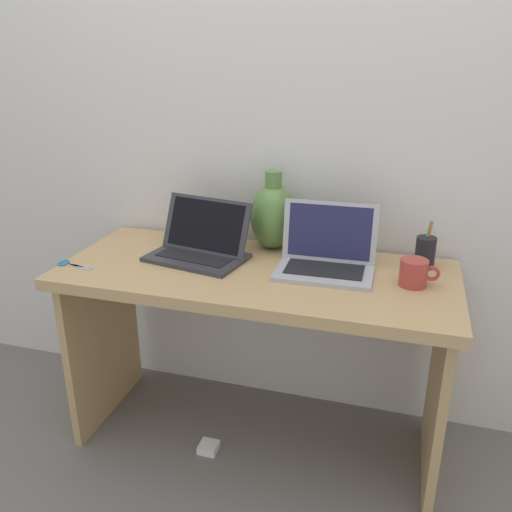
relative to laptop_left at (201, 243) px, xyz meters
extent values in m
plane|color=slate|center=(0.23, -0.06, -0.77)|extent=(6.00, 6.00, 0.00)
cube|color=silver|center=(0.23, 0.27, 0.43)|extent=(4.40, 0.04, 2.40)
cube|color=tan|center=(0.23, -0.06, -0.07)|extent=(1.36, 0.58, 0.04)
cube|color=tan|center=(-0.41, -0.06, -0.43)|extent=(0.03, 0.49, 0.67)
cube|color=tan|center=(0.87, -0.06, -0.43)|extent=(0.03, 0.49, 0.67)
cube|color=#333338|center=(-0.01, -0.03, -0.05)|extent=(0.38, 0.28, 0.01)
cube|color=black|center=(-0.01, -0.03, -0.04)|extent=(0.29, 0.18, 0.00)
cube|color=#333338|center=(0.01, 0.04, 0.05)|extent=(0.35, 0.15, 0.19)
cube|color=black|center=(0.01, 0.04, 0.05)|extent=(0.31, 0.13, 0.17)
cube|color=#B2B2B7|center=(0.46, -0.03, -0.05)|extent=(0.33, 0.23, 0.01)
cube|color=black|center=(0.46, -0.03, -0.04)|extent=(0.26, 0.14, 0.00)
cube|color=#B2B2B7|center=(0.46, 0.06, 0.06)|extent=(0.33, 0.05, 0.21)
cube|color=#23234C|center=(0.46, 0.06, 0.06)|extent=(0.29, 0.04, 0.18)
ellipsoid|color=#5B843D|center=(0.23, 0.17, 0.07)|extent=(0.17, 0.17, 0.24)
cylinder|color=#5B843D|center=(0.23, 0.17, 0.21)|extent=(0.06, 0.06, 0.06)
cylinder|color=#B23D33|center=(0.75, -0.05, -0.01)|extent=(0.09, 0.09, 0.09)
torus|color=#B23D33|center=(0.80, -0.05, -0.01)|extent=(0.05, 0.01, 0.05)
cylinder|color=black|center=(0.78, 0.12, 0.00)|extent=(0.07, 0.07, 0.11)
cylinder|color=orange|center=(0.79, 0.14, 0.05)|extent=(0.02, 0.01, 0.13)
cylinder|color=#4CA566|center=(0.78, 0.14, 0.04)|extent=(0.03, 0.01, 0.13)
cube|color=#B7B7BC|center=(-0.36, -0.21, -0.05)|extent=(0.10, 0.02, 0.00)
cube|color=#B7B7BC|center=(-0.37, -0.22, -0.05)|extent=(0.10, 0.04, 0.00)
torus|color=#338CBF|center=(-0.44, -0.21, -0.05)|extent=(0.03, 0.04, 0.01)
torus|color=#338CBF|center=(-0.44, -0.20, -0.05)|extent=(0.03, 0.03, 0.01)
cube|color=white|center=(0.08, -0.19, -0.75)|extent=(0.07, 0.07, 0.03)
camera|label=1|loc=(0.70, -1.68, 0.66)|focal=37.34mm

